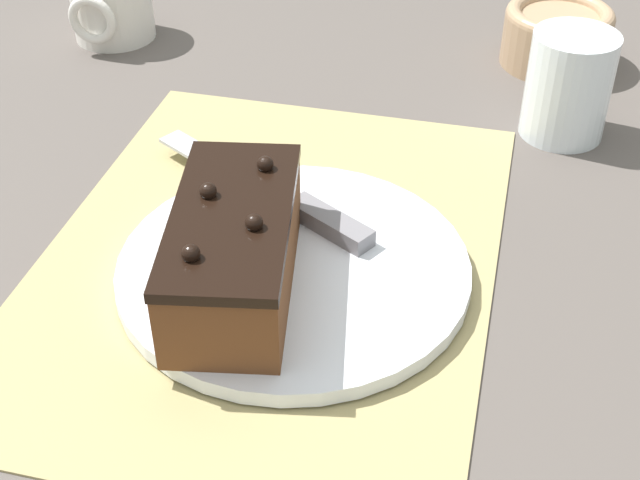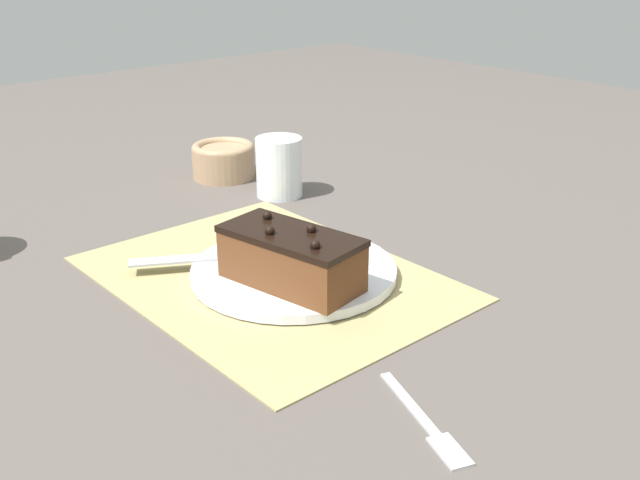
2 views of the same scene
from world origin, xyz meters
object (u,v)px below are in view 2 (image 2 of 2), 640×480
at_px(drinking_glass, 279,167).
at_px(dessert_fork, 428,424).
at_px(serving_knife, 253,251).
at_px(cake_plate, 294,271).
at_px(chocolate_cake, 291,258).
at_px(small_bowl, 224,159).

bearing_deg(drinking_glass, dessert_fork, -26.70).
height_order(serving_knife, dessert_fork, serving_knife).
xyz_separation_m(cake_plate, serving_knife, (-0.06, -0.02, 0.01)).
bearing_deg(cake_plate, drinking_glass, 144.76).
height_order(chocolate_cake, small_bowl, chocolate_cake).
relative_size(chocolate_cake, small_bowl, 1.67).
distance_m(drinking_glass, small_bowl, 0.15).
relative_size(serving_knife, dessert_fork, 1.46).
relative_size(chocolate_cake, drinking_glass, 1.89).
distance_m(cake_plate, serving_knife, 0.07).
bearing_deg(serving_knife, cake_plate, -134.86).
xyz_separation_m(chocolate_cake, drinking_glass, (-0.30, 0.22, -0.00)).
distance_m(serving_knife, drinking_glass, 0.28).
distance_m(chocolate_cake, serving_knife, 0.10).
xyz_separation_m(chocolate_cake, serving_knife, (-0.10, 0.02, -0.03)).
xyz_separation_m(cake_plate, dessert_fork, (0.32, -0.11, -0.01)).
relative_size(cake_plate, small_bowl, 2.35).
xyz_separation_m(serving_knife, drinking_glass, (-0.20, 0.20, 0.03)).
height_order(cake_plate, serving_knife, serving_knife).
height_order(cake_plate, drinking_glass, drinking_glass).
bearing_deg(drinking_glass, small_bowl, -175.23).
height_order(cake_plate, dessert_fork, cake_plate).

